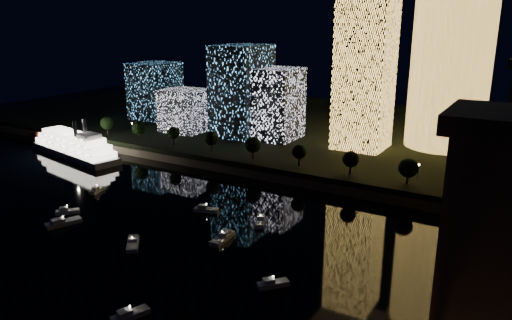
# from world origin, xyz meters

# --- Properties ---
(ground) EXTENTS (520.00, 520.00, 0.00)m
(ground) POSITION_xyz_m (0.00, 0.00, 0.00)
(ground) COLOR black
(ground) RESTS_ON ground
(far_bank) EXTENTS (420.00, 160.00, 5.00)m
(far_bank) POSITION_xyz_m (0.00, 160.00, 2.50)
(far_bank) COLOR black
(far_bank) RESTS_ON ground
(seawall) EXTENTS (420.00, 6.00, 3.00)m
(seawall) POSITION_xyz_m (0.00, 82.00, 1.50)
(seawall) COLOR #6B5E4C
(seawall) RESTS_ON ground
(tower_cylindrical) EXTENTS (34.00, 34.00, 76.84)m
(tower_cylindrical) POSITION_xyz_m (29.92, 146.39, 43.55)
(tower_cylindrical) COLOR #EAB04A
(tower_cylindrical) RESTS_ON far_bank
(tower_rectangular) EXTENTS (20.57, 20.57, 65.44)m
(tower_rectangular) POSITION_xyz_m (0.33, 126.38, 37.72)
(tower_rectangular) COLOR #EAB04A
(tower_rectangular) RESTS_ON far_bank
(midrise_blocks) EXTENTS (99.61, 38.77, 41.28)m
(midrise_blocks) POSITION_xyz_m (-69.96, 123.11, 21.67)
(midrise_blocks) COLOR silver
(midrise_blocks) RESTS_ON far_bank
(truss_bridge) EXTENTS (13.00, 266.00, 50.00)m
(truss_bridge) POSITION_xyz_m (65.00, 3.72, 16.25)
(truss_bridge) COLOR #171F4A
(truss_bridge) RESTS_ON ground
(riverboat) EXTENTS (58.72, 22.42, 17.35)m
(riverboat) POSITION_xyz_m (-110.57, 67.06, 4.45)
(riverboat) COLOR silver
(riverboat) RESTS_ON ground
(motorboats) EXTENTS (93.75, 81.11, 2.78)m
(motorboats) POSITION_xyz_m (-21.71, 12.18, 0.81)
(motorboats) COLOR silver
(motorboats) RESTS_ON ground
(esplanade_trees) EXTENTS (166.21, 6.59, 8.79)m
(esplanade_trees) POSITION_xyz_m (-28.74, 88.00, 10.47)
(esplanade_trees) COLOR black
(esplanade_trees) RESTS_ON far_bank
(street_lamps) EXTENTS (132.70, 0.70, 5.65)m
(street_lamps) POSITION_xyz_m (-34.00, 94.00, 9.02)
(street_lamps) COLOR black
(street_lamps) RESTS_ON far_bank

